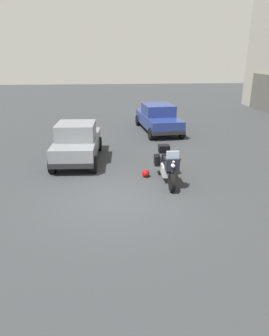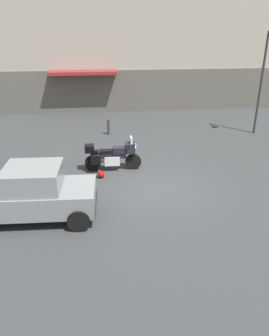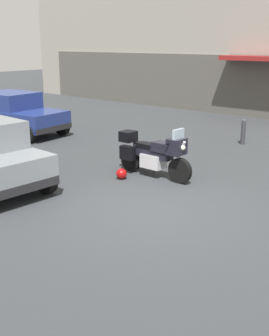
{
  "view_description": "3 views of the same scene",
  "coord_description": "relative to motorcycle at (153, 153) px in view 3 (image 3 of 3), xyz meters",
  "views": [
    {
      "loc": [
        8.64,
        -0.2,
        4.23
      ],
      "look_at": [
        -0.83,
        0.61,
        0.72
      ],
      "focal_mm": 32.85,
      "sensor_mm": 36.0,
      "label": 1
    },
    {
      "loc": [
        -1.86,
        -10.17,
        5.18
      ],
      "look_at": [
        -0.58,
        0.29,
        0.68
      ],
      "focal_mm": 34.44,
      "sensor_mm": 36.0,
      "label": 2
    },
    {
      "loc": [
        5.27,
        -6.65,
        3.4
      ],
      "look_at": [
        -0.83,
        0.51,
        0.61
      ],
      "focal_mm": 45.67,
      "sensor_mm": 36.0,
      "label": 3
    }
  ],
  "objects": [
    {
      "name": "ground_plane",
      "position": [
        1.31,
        -1.82,
        -0.62
      ],
      "size": [
        80.0,
        80.0,
        0.0
      ],
      "primitive_type": "plane",
      "color": "#2D3033"
    },
    {
      "name": "motorcycle",
      "position": [
        0.0,
        0.0,
        0.0
      ],
      "size": [
        2.26,
        0.76,
        1.36
      ],
      "rotation": [
        0.0,
        0.0,
        -0.01
      ],
      "color": "black",
      "rests_on": "ground"
    },
    {
      "name": "helmet",
      "position": [
        -0.47,
        -0.71,
        -0.48
      ],
      "size": [
        0.28,
        0.28,
        0.28
      ],
      "primitive_type": "sphere",
      "color": "#990C0C",
      "rests_on": "ground"
    },
    {
      "name": "car_sedan_far",
      "position": [
        -7.56,
        0.86,
        0.16
      ],
      "size": [
        4.69,
        2.31,
        1.56
      ],
      "rotation": [
        0.0,
        0.0,
        3.24
      ],
      "color": "navy",
      "rests_on": "ground"
    },
    {
      "name": "bollard_curbside",
      "position": [
        0.1,
        4.89,
        -0.15
      ],
      "size": [
        0.16,
        0.16,
        0.88
      ],
      "color": "#333338",
      "rests_on": "ground"
    }
  ]
}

